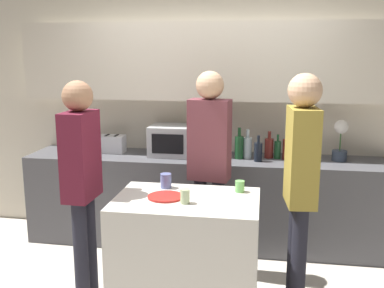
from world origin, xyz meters
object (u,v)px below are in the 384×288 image
at_px(bottle_5, 287,149).
at_px(person_center, 209,155).
at_px(person_right, 81,173).
at_px(cup_2, 185,196).
at_px(person_left, 301,175).
at_px(bottle_4, 277,149).
at_px(plate_on_island, 166,197).
at_px(cup_1, 166,181).
at_px(bottle_3, 269,148).
at_px(bottle_0, 239,147).
at_px(bottle_2, 258,151).
at_px(potted_plant, 340,141).
at_px(toaster, 112,144).
at_px(cup_0, 240,186).
at_px(bottle_1, 248,147).
at_px(microwave, 176,140).

xyz_separation_m(bottle_5, person_center, (-0.67, -0.68, 0.07)).
bearing_deg(person_right, cup_2, 82.59).
bearing_deg(person_left, bottle_4, 0.52).
xyz_separation_m(plate_on_island, cup_1, (-0.05, 0.24, 0.05)).
relative_size(bottle_3, bottle_4, 1.11).
xyz_separation_m(bottle_0, bottle_4, (0.37, 0.06, -0.03)).
relative_size(bottle_2, person_center, 0.14).
relative_size(cup_1, cup_2, 1.11).
height_order(potted_plant, bottle_0, potted_plant).
bearing_deg(bottle_0, bottle_5, 5.30).
xyz_separation_m(toaster, bottle_0, (1.31, -0.06, 0.03)).
xyz_separation_m(cup_0, person_left, (0.43, -0.14, 0.15)).
relative_size(bottle_0, person_center, 0.17).
height_order(bottle_3, person_right, person_right).
height_order(bottle_3, bottle_4, bottle_3).
xyz_separation_m(bottle_1, bottle_4, (0.29, 0.03, -0.02)).
relative_size(microwave, bottle_3, 1.96).
relative_size(potted_plant, cup_2, 3.89).
bearing_deg(plate_on_island, potted_plant, 42.98).
height_order(microwave, potted_plant, potted_plant).
distance_m(bottle_3, person_right, 1.91).
bearing_deg(bottle_5, microwave, 179.20).
xyz_separation_m(bottle_3, person_center, (-0.50, -0.71, 0.07)).
bearing_deg(bottle_3, cup_2, -112.21).
height_order(microwave, plate_on_island, microwave).
relative_size(cup_0, person_center, 0.05).
height_order(cup_0, cup_2, cup_2).
bearing_deg(cup_0, potted_plant, 50.92).
bearing_deg(cup_2, bottle_5, 61.54).
xyz_separation_m(microwave, bottle_2, (0.82, -0.14, -0.05)).
bearing_deg(bottle_3, bottle_5, -11.51).
relative_size(bottle_2, person_right, 0.15).
bearing_deg(cup_1, bottle_0, 63.59).
height_order(bottle_1, cup_0, bottle_1).
xyz_separation_m(cup_2, person_center, (0.08, 0.72, 0.13)).
height_order(bottle_1, plate_on_island, bottle_1).
relative_size(potted_plant, plate_on_island, 1.52).
distance_m(bottle_1, bottle_4, 0.29).
height_order(cup_0, person_center, person_center).
bearing_deg(bottle_3, potted_plant, -1.57).
distance_m(microwave, person_center, 0.81).
bearing_deg(cup_1, cup_0, -1.48).
height_order(potted_plant, bottle_1, potted_plant).
xyz_separation_m(bottle_2, bottle_4, (0.18, 0.14, -0.00)).
distance_m(toaster, potted_plant, 2.27).
relative_size(potted_plant, bottle_0, 1.29).
bearing_deg(bottle_4, cup_1, -129.11).
distance_m(toaster, cup_0, 1.76).
bearing_deg(person_center, microwave, -50.46).
distance_m(person_center, person_right, 1.07).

